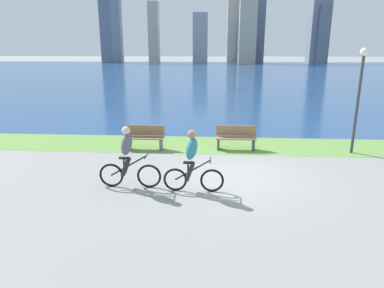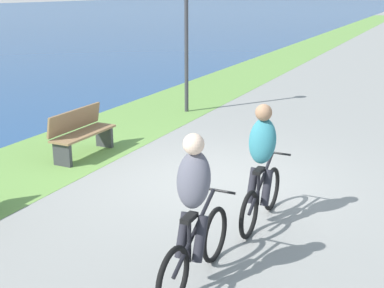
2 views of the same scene
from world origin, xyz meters
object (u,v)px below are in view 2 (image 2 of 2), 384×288
object	(u,v)px
cyclist_trailing	(194,213)
bench_near_path	(81,133)
cyclist_lead	(262,166)
lamppost_tall	(186,16)

from	to	relation	value
cyclist_trailing	bench_near_path	bearing A→B (deg)	51.13
cyclist_lead	bench_near_path	distance (m)	4.27
cyclist_lead	lamppost_tall	size ratio (longest dim) A/B	0.45
cyclist_lead	bench_near_path	world-z (taller)	cyclist_lead
cyclist_lead	cyclist_trailing	xyz separation A→B (m)	(-1.74, 0.16, 0.01)
cyclist_lead	bench_near_path	size ratio (longest dim) A/B	1.11
bench_near_path	lamppost_tall	xyz separation A→B (m)	(4.19, -0.17, 1.99)
bench_near_path	lamppost_tall	bearing A→B (deg)	-2.31
cyclist_lead	cyclist_trailing	distance (m)	1.75
cyclist_trailing	bench_near_path	distance (m)	4.98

